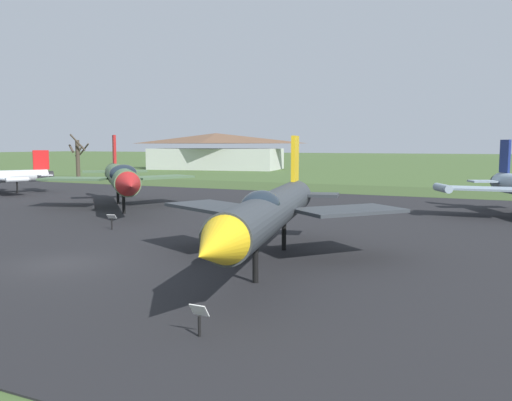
# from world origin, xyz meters

# --- Properties ---
(ground_plane) EXTENTS (600.00, 600.00, 0.00)m
(ground_plane) POSITION_xyz_m (0.00, 0.00, 0.00)
(ground_plane) COLOR #425B2D
(asphalt_apron) EXTENTS (100.39, 44.47, 0.05)m
(asphalt_apron) POSITION_xyz_m (0.00, 13.34, 0.03)
(asphalt_apron) COLOR black
(asphalt_apron) RESTS_ON ground
(grass_verge_strip) EXTENTS (160.39, 12.00, 0.06)m
(grass_verge_strip) POSITION_xyz_m (0.00, 41.58, 0.03)
(grass_verge_strip) COLOR #3B5028
(grass_verge_strip) RESTS_ON ground
(jet_fighter_front_left) EXTENTS (14.45, 14.93, 5.81)m
(jet_fighter_front_left) POSITION_xyz_m (-10.11, 15.99, 2.53)
(jet_fighter_front_left) COLOR #4C6B47
(jet_fighter_front_left) RESTS_ON ground
(info_placard_front_left) EXTENTS (0.57, 0.37, 0.94)m
(info_placard_front_left) POSITION_xyz_m (-4.12, 7.94, 0.60)
(info_placard_front_left) COLOR black
(info_placard_front_left) RESTS_ON ground
(jet_fighter_rear_center) EXTENTS (10.90, 16.68, 5.42)m
(jet_fighter_rear_center) POSITION_xyz_m (7.99, 3.25, 2.32)
(jet_fighter_rear_center) COLOR #33383D
(jet_fighter_rear_center) RESTS_ON ground
(info_placard_rear_center) EXTENTS (0.48, 0.26, 0.91)m
(info_placard_rear_center) POSITION_xyz_m (9.55, -4.65, 0.56)
(info_placard_rear_center) COLOR black
(info_placard_rear_center) RESTS_ON ground
(bare_tree_far_left) EXTENTS (2.82, 2.93, 6.51)m
(bare_tree_far_left) POSITION_xyz_m (-39.16, 41.62, 3.25)
(bare_tree_far_left) COLOR #42382D
(bare_tree_far_left) RESTS_ON ground
(visitor_building) EXTENTS (28.74, 17.05, 7.34)m
(visitor_building) POSITION_xyz_m (-37.53, 78.65, 3.59)
(visitor_building) COLOR beige
(visitor_building) RESTS_ON ground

